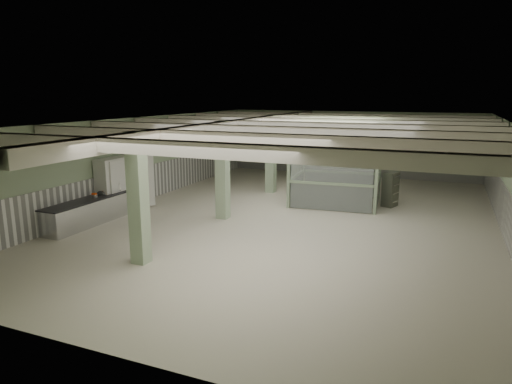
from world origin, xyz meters
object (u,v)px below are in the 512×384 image
at_px(prep_counter, 102,207).
at_px(filing_cabinet, 390,189).
at_px(walkin_cooler, 122,184).
at_px(guard_booth, 337,157).

height_order(prep_counter, filing_cabinet, filing_cabinet).
relative_size(prep_counter, filing_cabinet, 3.63).
bearing_deg(walkin_cooler, prep_counter, -86.29).
bearing_deg(guard_booth, walkin_cooler, -153.44).
relative_size(prep_counter, walkin_cooler, 2.21).
bearing_deg(guard_booth, filing_cabinet, 3.29).
height_order(walkin_cooler, filing_cabinet, walkin_cooler).
bearing_deg(guard_booth, prep_counter, -146.47).
relative_size(guard_booth, filing_cabinet, 2.75).
bearing_deg(filing_cabinet, walkin_cooler, -133.41).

